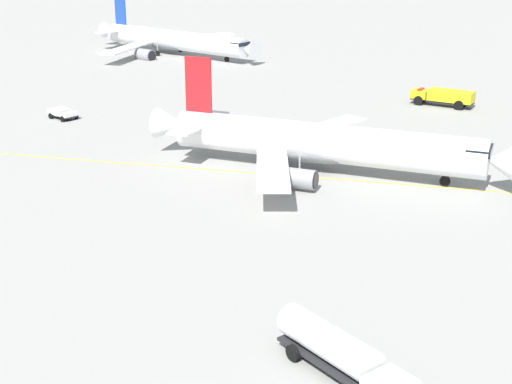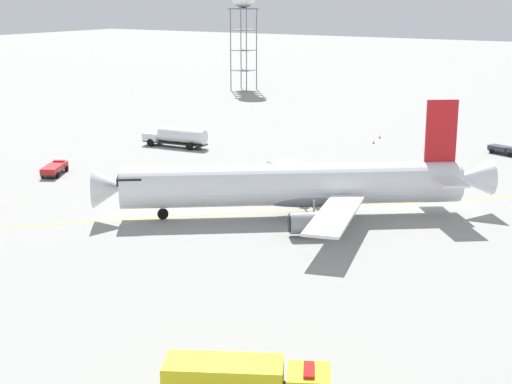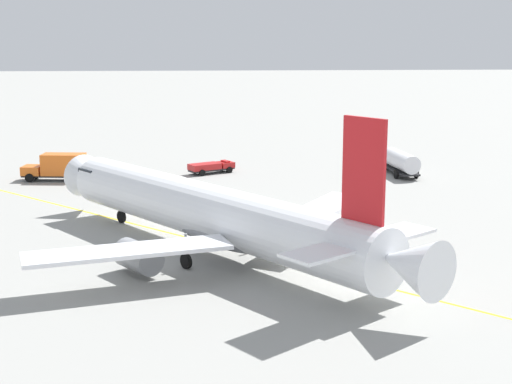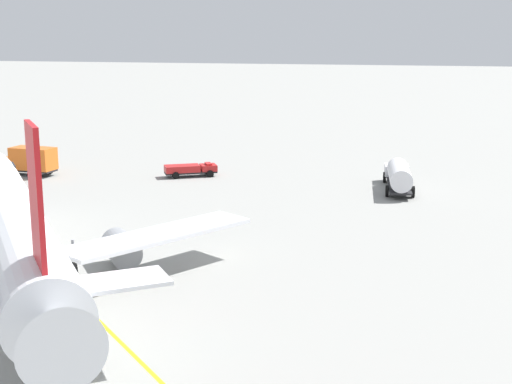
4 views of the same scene
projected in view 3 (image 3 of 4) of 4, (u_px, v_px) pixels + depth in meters
ground_plane at (237, 260)px, 56.07m from camera, size 600.00×600.00×0.00m
airliner_main at (214, 215)px, 56.45m from camera, size 27.92×34.62×11.71m
fuel_tanker_truck at (398, 161)px, 90.07m from camera, size 3.50×10.17×2.87m
catering_truck_truck at (58, 166)px, 86.05m from camera, size 7.34×3.25×3.10m
ops_pickup_truck at (211, 167)px, 90.70m from camera, size 5.81×4.33×1.41m
taxiway_centreline at (240, 251)px, 58.33m from camera, size 108.35×109.30×0.01m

